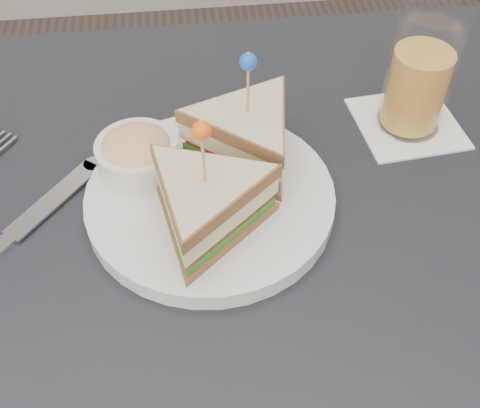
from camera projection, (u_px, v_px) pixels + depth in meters
name	position (u px, v px, depth m)	size (l,w,h in m)	color
table	(232.00, 292.00, 0.63)	(0.80, 0.80, 0.75)	black
plate_meal	(215.00, 173.00, 0.58)	(0.29, 0.29, 0.15)	white
cutlery_knife	(18.00, 231.00, 0.58)	(0.15, 0.18, 0.01)	white
drink_set	(419.00, 78.00, 0.65)	(0.12, 0.12, 0.14)	white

